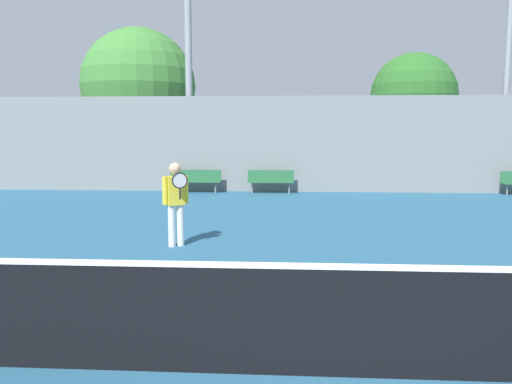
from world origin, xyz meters
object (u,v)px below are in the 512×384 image
object	(u,v)px
tennis_net	(377,321)
tennis_player	(176,199)
bench_courtside_far	(195,179)
tree_green_tall	(139,86)
bench_adjacent_court	(271,179)
tree_green_broad	(413,96)
light_pole_near_left	(511,5)
light_pole_far_right	(188,16)

from	to	relation	value
tennis_net	tennis_player	xyz separation A→B (m)	(-3.01, 5.14, 0.40)
bench_courtside_far	tennis_net	bearing A→B (deg)	-72.95
tennis_player	tree_green_tall	world-z (taller)	tree_green_tall
tennis_net	tree_green_tall	world-z (taller)	tree_green_tall
bench_adjacent_court	tree_green_tall	distance (m)	8.90
tree_green_broad	light_pole_near_left	bearing A→B (deg)	-71.14
bench_courtside_far	bench_adjacent_court	size ratio (longest dim) A/B	1.12
bench_courtside_far	tree_green_broad	xyz separation A→B (m)	(9.47, 6.68, 3.44)
light_pole_near_left	tennis_player	bearing A→B (deg)	-136.60
tennis_net	bench_courtside_far	world-z (taller)	tennis_net
tree_green_tall	tree_green_broad	size ratio (longest dim) A/B	1.16
light_pole_near_left	tree_green_broad	bearing A→B (deg)	108.86
tennis_net	light_pole_near_left	bearing A→B (deg)	64.07
tennis_net	light_pole_near_left	size ratio (longest dim) A/B	1.02
tennis_net	bench_courtside_far	bearing A→B (deg)	107.05
tennis_player	bench_courtside_far	xyz separation A→B (m)	(-1.23, 8.67, -0.42)
tennis_player	tennis_net	bearing A→B (deg)	-90.04
tree_green_tall	light_pole_far_right	bearing A→B (deg)	-52.67
tennis_net	bench_adjacent_court	xyz separation A→B (m)	(-1.43, 13.81, -0.03)
bench_adjacent_court	light_pole_far_right	size ratio (longest dim) A/B	0.15
tennis_player	bench_adjacent_court	bearing A→B (deg)	49.32
tennis_player	bench_courtside_far	distance (m)	8.77
light_pole_far_right	bench_adjacent_court	bearing A→B (deg)	-13.82
tennis_player	tree_green_tall	distance (m)	14.83
bench_adjacent_court	tree_green_tall	bearing A→B (deg)	141.93
tennis_net	tree_green_broad	size ratio (longest dim) A/B	1.92
tennis_net	bench_adjacent_court	distance (m)	13.89
light_pole_near_left	bench_courtside_far	bearing A→B (deg)	-175.14
bench_adjacent_court	tree_green_broad	world-z (taller)	tree_green_broad
tennis_player	light_pole_far_right	bearing A→B (deg)	69.00
light_pole_far_right	tree_green_tall	world-z (taller)	light_pole_far_right
light_pole_near_left	tree_green_broad	world-z (taller)	light_pole_near_left
bench_courtside_far	light_pole_far_right	distance (m)	6.05
tennis_player	tree_green_broad	xyz separation A→B (m)	(8.24, 15.36, 3.01)
bench_courtside_far	tree_green_broad	size ratio (longest dim) A/B	0.32
tennis_player	tree_green_broad	bearing A→B (deg)	31.40
tennis_player	light_pole_far_right	size ratio (longest dim) A/B	0.15
tree_green_tall	tree_green_broad	xyz separation A→B (m)	(12.99, 1.73, -0.40)
bench_courtside_far	tree_green_tall	distance (m)	7.19
tennis_player	light_pole_far_right	distance (m)	11.07
bench_courtside_far	bench_adjacent_court	bearing A→B (deg)	-0.01
tennis_player	bench_adjacent_court	world-z (taller)	tennis_player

